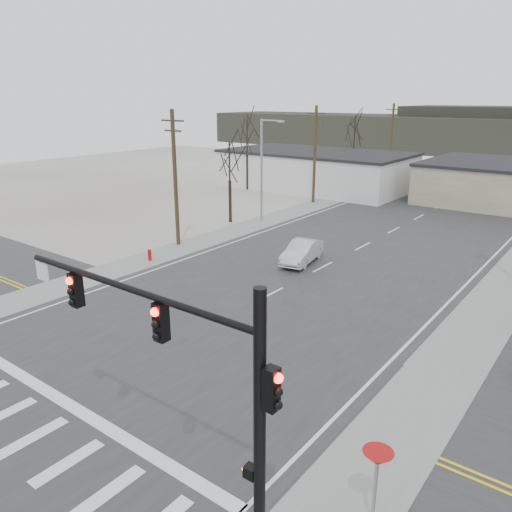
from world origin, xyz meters
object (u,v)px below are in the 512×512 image
(traffic_signal_mast, at_px, (195,370))
(fire_hydrant, at_px, (150,255))
(sedan_crossing, at_px, (302,252))
(car_far_b, at_px, (443,172))
(car_far_a, at_px, (474,183))

(traffic_signal_mast, relative_size, fire_hydrant, 10.29)
(sedan_crossing, bearing_deg, fire_hydrant, -155.06)
(sedan_crossing, bearing_deg, traffic_signal_mast, -74.85)
(sedan_crossing, distance_m, car_far_b, 44.91)
(traffic_signal_mast, relative_size, car_far_b, 2.37)
(traffic_signal_mast, height_order, sedan_crossing, traffic_signal_mast)
(traffic_signal_mast, height_order, car_far_a, traffic_signal_mast)
(car_far_a, distance_m, car_far_b, 10.59)
(sedan_crossing, xyz_separation_m, car_far_a, (1.85, 36.26, 0.05))
(fire_hydrant, xyz_separation_m, car_far_a, (10.39, 42.26, 0.39))
(traffic_signal_mast, xyz_separation_m, fire_hydrant, (-18.09, 14.20, -4.22))
(traffic_signal_mast, height_order, fire_hydrant, traffic_signal_mast)
(traffic_signal_mast, distance_m, sedan_crossing, 22.68)
(car_far_a, height_order, car_far_b, car_far_a)
(fire_hydrant, distance_m, car_far_b, 50.83)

